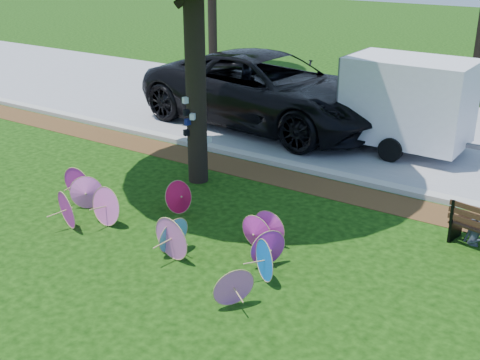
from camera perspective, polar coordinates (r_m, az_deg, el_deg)
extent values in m
plane|color=black|center=(10.45, -8.45, -7.45)|extent=(90.00, 90.00, 0.00)
cube|color=#472D16|center=(13.76, 4.03, 0.21)|extent=(90.00, 1.00, 0.01)
cube|color=#B7B5AD|center=(14.31, 5.43, 1.28)|extent=(90.00, 0.30, 0.12)
cube|color=gray|center=(17.92, 11.79, 5.00)|extent=(90.00, 8.00, 0.01)
cylinder|color=black|center=(12.88, -4.27, 10.82)|extent=(0.44, 0.44, 5.23)
cone|color=#F365CA|center=(11.68, -12.41, -2.35)|extent=(0.78, 0.29, 0.77)
cone|color=#F365CA|center=(12.42, -14.38, -1.23)|extent=(0.65, 0.54, 0.69)
cone|color=#E741BC|center=(10.65, 2.64, -4.60)|extent=(0.67, 0.18, 0.66)
cone|color=#C925A7|center=(11.71, -15.91, -2.67)|extent=(0.77, 0.43, 0.76)
cone|color=#54ABDB|center=(10.47, -6.50, -5.15)|extent=(0.30, 0.70, 0.69)
cone|color=#F365CA|center=(8.98, -0.72, -10.00)|extent=(0.53, 0.68, 0.67)
cone|color=#C925A7|center=(12.93, -15.02, -0.25)|extent=(0.74, 0.20, 0.74)
cone|color=#F365CA|center=(10.24, -6.32, -5.45)|extent=(0.80, 0.27, 0.79)
cone|color=#C925A7|center=(9.97, 2.79, -6.57)|extent=(0.45, 0.64, 0.66)
cone|color=blue|center=(9.61, 2.59, -7.58)|extent=(0.63, 0.51, 0.70)
cone|color=#C925A7|center=(10.46, 1.45, -5.07)|extent=(0.68, 0.24, 0.67)
cone|color=red|center=(11.95, -5.71, -1.59)|extent=(0.40, 0.71, 0.67)
imported|color=black|center=(17.43, 2.60, 8.50)|extent=(7.76, 4.12, 2.08)
cube|color=white|center=(15.67, 15.69, 7.30)|extent=(3.00, 1.93, 2.68)
imported|color=#3A404F|center=(11.36, 21.55, -3.40)|extent=(0.44, 0.36, 1.04)
cylinder|color=black|center=(24.99, -2.65, 15.98)|extent=(0.36, 0.36, 5.00)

